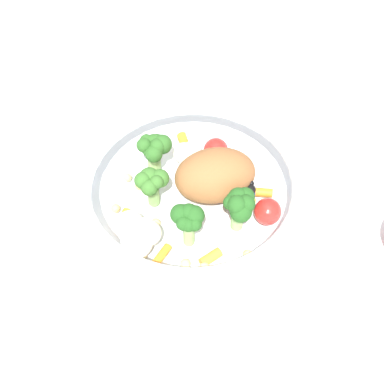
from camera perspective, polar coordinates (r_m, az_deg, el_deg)
The scene contains 2 objects.
ground_plane at distance 0.69m, azimuth -0.41°, elevation -1.81°, with size 2.40×2.40×0.00m, color white.
food_container at distance 0.67m, azimuth 0.11°, elevation 0.29°, with size 0.25×0.25×0.07m.
Camera 1 is at (0.23, -0.34, 0.56)m, focal length 54.36 mm.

